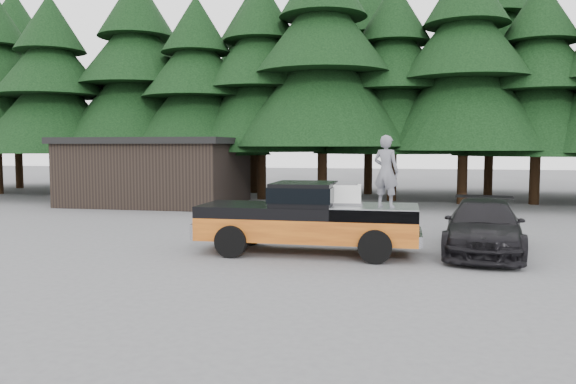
% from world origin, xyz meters
% --- Properties ---
extents(ground, '(120.00, 120.00, 0.00)m').
position_xyz_m(ground, '(0.00, 0.00, 0.00)').
color(ground, '#525255').
rests_on(ground, ground).
extents(pickup_truck, '(6.00, 2.04, 1.33)m').
position_xyz_m(pickup_truck, '(0.64, 0.55, 0.67)').
color(pickup_truck, orange).
rests_on(pickup_truck, ground).
extents(truck_cab, '(1.66, 1.90, 0.59)m').
position_xyz_m(truck_cab, '(0.54, 0.55, 1.62)').
color(truck_cab, black).
rests_on(truck_cab, pickup_truck).
extents(air_compressor, '(0.79, 0.67, 0.51)m').
position_xyz_m(air_compressor, '(1.67, 0.70, 1.58)').
color(air_compressor, silver).
rests_on(air_compressor, pickup_truck).
extents(man_on_bed, '(0.79, 0.68, 1.84)m').
position_xyz_m(man_on_bed, '(2.71, 0.21, 2.25)').
color(man_on_bed, slate).
rests_on(man_on_bed, pickup_truck).
extents(parked_car, '(2.61, 5.14, 1.43)m').
position_xyz_m(parked_car, '(5.28, 1.56, 0.71)').
color(parked_car, black).
rests_on(parked_car, ground).
extents(utility_building, '(8.40, 6.40, 3.30)m').
position_xyz_m(utility_building, '(-9.00, 12.00, 1.67)').
color(utility_building, black).
rests_on(utility_building, ground).
extents(treeline, '(60.15, 16.05, 17.50)m').
position_xyz_m(treeline, '(0.42, 17.20, 7.72)').
color(treeline, black).
rests_on(treeline, ground).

